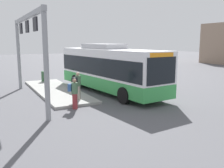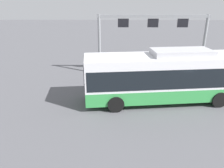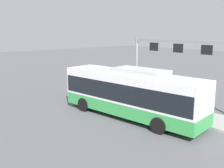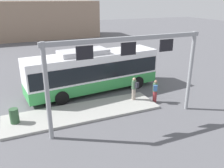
% 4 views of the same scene
% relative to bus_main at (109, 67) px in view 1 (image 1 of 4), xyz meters
% --- Properties ---
extents(ground_plane, '(120.00, 120.00, 0.00)m').
position_rel_bus_main_xyz_m(ground_plane, '(0.01, 0.00, -1.81)').
color(ground_plane, '#56565B').
extents(platform_curb, '(10.00, 2.80, 0.16)m').
position_rel_bus_main_xyz_m(platform_curb, '(-1.90, -3.42, -1.73)').
color(platform_curb, '#9E9E99').
rests_on(platform_curb, ground).
extents(bus_main, '(10.75, 3.62, 3.46)m').
position_rel_bus_main_xyz_m(bus_main, '(0.00, 0.00, 0.00)').
color(bus_main, green).
rests_on(bus_main, ground).
extents(person_boarding, '(0.55, 0.60, 1.67)m').
position_rel_bus_main_xyz_m(person_boarding, '(3.31, -3.79, -0.92)').
color(person_boarding, maroon).
rests_on(person_boarding, ground).
extents(person_waiting_near, '(0.51, 0.60, 1.67)m').
position_rel_bus_main_xyz_m(person_waiting_near, '(1.98, -3.11, -0.76)').
color(person_waiting_near, gray).
rests_on(person_waiting_near, platform_curb).
extents(platform_sign_gantry, '(9.43, 0.24, 5.20)m').
position_rel_bus_main_xyz_m(platform_sign_gantry, '(0.18, -5.55, 1.95)').
color(platform_sign_gantry, gray).
rests_on(platform_sign_gantry, ground).
extents(trash_bin, '(0.52, 0.52, 0.90)m').
position_rel_bus_main_xyz_m(trash_bin, '(-6.07, -3.29, -1.20)').
color(trash_bin, '#2D5133').
rests_on(trash_bin, platform_curb).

